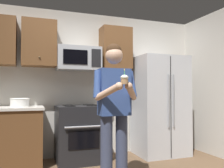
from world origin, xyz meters
TOP-DOWN VIEW (x-y plane):
  - wall_back at (0.00, 1.75)m, footprint 4.40×0.10m
  - oven_range at (-0.15, 1.36)m, footprint 0.76×0.70m
  - microwave at (-0.15, 1.48)m, footprint 0.74×0.41m
  - refrigerator at (1.35, 1.32)m, footprint 0.90×0.75m
  - cabinet_row_upper at (-0.72, 1.53)m, footprint 2.78×0.36m
  - bowl_large_white at (-1.08, 1.38)m, footprint 0.29×0.29m
  - person at (0.06, 0.23)m, footprint 0.60×0.48m
  - cupcake at (0.06, -0.10)m, footprint 0.09×0.09m

SIDE VIEW (x-z plane):
  - oven_range at x=-0.15m, z-range 0.00..0.93m
  - refrigerator at x=1.35m, z-range 0.00..1.80m
  - bowl_large_white at x=-1.08m, z-range 0.92..1.06m
  - person at x=0.06m, z-range 0.11..1.88m
  - cupcake at x=0.06m, z-range 1.20..1.38m
  - wall_back at x=0.00m, z-range 0.00..2.60m
  - microwave at x=-0.15m, z-range 1.52..1.92m
  - cabinet_row_upper at x=-0.72m, z-range 1.57..2.33m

